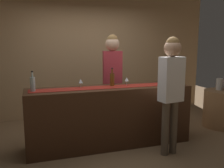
{
  "coord_description": "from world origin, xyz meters",
  "views": [
    {
      "loc": [
        -1.15,
        -3.69,
        1.67
      ],
      "look_at": [
        0.03,
        0.0,
        1.02
      ],
      "focal_mm": 39.25,
      "sensor_mm": 36.0,
      "label": 1
    }
  ],
  "objects_px": {
    "wine_bottle_clear": "(33,84)",
    "wine_glass_mid_counter": "(127,80)",
    "customer_sipping": "(171,83)",
    "wine_glass_far_end": "(81,81)",
    "wine_bottle_amber": "(112,79)",
    "bartender": "(112,72)",
    "wine_glass_near_customer": "(162,78)",
    "round_side_table": "(221,109)",
    "vase_on_side_table": "(220,84)",
    "wine_bottle_green": "(170,77)"
  },
  "relations": [
    {
      "from": "wine_glass_near_customer",
      "to": "customer_sipping",
      "type": "xyz_separation_m",
      "value": [
        -0.2,
        -0.63,
        0.02
      ]
    },
    {
      "from": "wine_bottle_green",
      "to": "wine_glass_far_end",
      "type": "height_order",
      "value": "wine_bottle_green"
    },
    {
      "from": "wine_bottle_amber",
      "to": "wine_glass_mid_counter",
      "type": "distance_m",
      "value": 0.24
    },
    {
      "from": "customer_sipping",
      "to": "wine_glass_far_end",
      "type": "bearing_deg",
      "value": 141.84
    },
    {
      "from": "wine_bottle_green",
      "to": "wine_glass_near_customer",
      "type": "height_order",
      "value": "wine_bottle_green"
    },
    {
      "from": "wine_glass_far_end",
      "to": "bartender",
      "type": "bearing_deg",
      "value": 36.27
    },
    {
      "from": "round_side_table",
      "to": "vase_on_side_table",
      "type": "relative_size",
      "value": 3.08
    },
    {
      "from": "wine_glass_near_customer",
      "to": "bartender",
      "type": "bearing_deg",
      "value": 142.81
    },
    {
      "from": "customer_sipping",
      "to": "round_side_table",
      "type": "xyz_separation_m",
      "value": [
        1.64,
        0.78,
        -0.73
      ]
    },
    {
      "from": "wine_glass_near_customer",
      "to": "round_side_table",
      "type": "bearing_deg",
      "value": 5.8
    },
    {
      "from": "wine_bottle_green",
      "to": "wine_bottle_clear",
      "type": "height_order",
      "value": "same"
    },
    {
      "from": "wine_glass_near_customer",
      "to": "round_side_table",
      "type": "relative_size",
      "value": 0.19
    },
    {
      "from": "wine_glass_mid_counter",
      "to": "round_side_table",
      "type": "bearing_deg",
      "value": 3.95
    },
    {
      "from": "wine_bottle_green",
      "to": "vase_on_side_table",
      "type": "xyz_separation_m",
      "value": [
        1.27,
        0.24,
        -0.22
      ]
    },
    {
      "from": "wine_bottle_clear",
      "to": "vase_on_side_table",
      "type": "distance_m",
      "value": 3.57
    },
    {
      "from": "wine_glass_mid_counter",
      "to": "vase_on_side_table",
      "type": "relative_size",
      "value": 0.6
    },
    {
      "from": "wine_bottle_clear",
      "to": "round_side_table",
      "type": "height_order",
      "value": "wine_bottle_clear"
    },
    {
      "from": "wine_bottle_clear",
      "to": "round_side_table",
      "type": "xyz_separation_m",
      "value": [
        3.57,
        0.18,
        -0.71
      ]
    },
    {
      "from": "wine_bottle_clear",
      "to": "customer_sipping",
      "type": "distance_m",
      "value": 2.02
    },
    {
      "from": "wine_bottle_clear",
      "to": "vase_on_side_table",
      "type": "xyz_separation_m",
      "value": [
        3.55,
        0.25,
        -0.22
      ]
    },
    {
      "from": "wine_glass_far_end",
      "to": "customer_sipping",
      "type": "distance_m",
      "value": 1.39
    },
    {
      "from": "wine_bottle_clear",
      "to": "customer_sipping",
      "type": "bearing_deg",
      "value": -17.26
    },
    {
      "from": "wine_bottle_clear",
      "to": "wine_glass_mid_counter",
      "type": "relative_size",
      "value": 2.1
    },
    {
      "from": "bartender",
      "to": "vase_on_side_table",
      "type": "bearing_deg",
      "value": 179.92
    },
    {
      "from": "wine_bottle_green",
      "to": "customer_sipping",
      "type": "relative_size",
      "value": 0.17
    },
    {
      "from": "wine_glass_near_customer",
      "to": "customer_sipping",
      "type": "relative_size",
      "value": 0.08
    },
    {
      "from": "wine_bottle_amber",
      "to": "vase_on_side_table",
      "type": "bearing_deg",
      "value": 4.29
    },
    {
      "from": "wine_glass_near_customer",
      "to": "wine_glass_mid_counter",
      "type": "relative_size",
      "value": 1.0
    },
    {
      "from": "wine_bottle_amber",
      "to": "vase_on_side_table",
      "type": "relative_size",
      "value": 1.26
    },
    {
      "from": "bartender",
      "to": "wine_bottle_clear",
      "type": "bearing_deg",
      "value": 31.19
    },
    {
      "from": "vase_on_side_table",
      "to": "wine_bottle_clear",
      "type": "bearing_deg",
      "value": -175.97
    },
    {
      "from": "wine_bottle_green",
      "to": "vase_on_side_table",
      "type": "distance_m",
      "value": 1.32
    },
    {
      "from": "wine_bottle_amber",
      "to": "wine_glass_mid_counter",
      "type": "xyz_separation_m",
      "value": [
        0.24,
        -0.04,
        -0.01
      ]
    },
    {
      "from": "wine_glass_mid_counter",
      "to": "bartender",
      "type": "xyz_separation_m",
      "value": [
        -0.07,
        0.55,
        0.07
      ]
    },
    {
      "from": "wine_bottle_amber",
      "to": "bartender",
      "type": "xyz_separation_m",
      "value": [
        0.17,
        0.51,
        0.06
      ]
    },
    {
      "from": "round_side_table",
      "to": "wine_bottle_green",
      "type": "bearing_deg",
      "value": -172.38
    },
    {
      "from": "wine_glass_far_end",
      "to": "vase_on_side_table",
      "type": "height_order",
      "value": "wine_glass_far_end"
    },
    {
      "from": "wine_bottle_clear",
      "to": "customer_sipping",
      "type": "relative_size",
      "value": 0.17
    },
    {
      "from": "wine_glass_mid_counter",
      "to": "bartender",
      "type": "distance_m",
      "value": 0.56
    },
    {
      "from": "wine_bottle_clear",
      "to": "wine_glass_mid_counter",
      "type": "bearing_deg",
      "value": 1.38
    },
    {
      "from": "wine_bottle_amber",
      "to": "bartender",
      "type": "relative_size",
      "value": 0.17
    },
    {
      "from": "wine_bottle_amber",
      "to": "wine_glass_near_customer",
      "type": "height_order",
      "value": "wine_bottle_amber"
    },
    {
      "from": "wine_bottle_green",
      "to": "wine_glass_near_customer",
      "type": "xyz_separation_m",
      "value": [
        -0.15,
        0.03,
        -0.01
      ]
    },
    {
      "from": "wine_bottle_amber",
      "to": "wine_glass_far_end",
      "type": "distance_m",
      "value": 0.52
    },
    {
      "from": "bartender",
      "to": "wine_glass_far_end",
      "type": "bearing_deg",
      "value": 44.97
    },
    {
      "from": "wine_bottle_clear",
      "to": "wine_glass_near_customer",
      "type": "distance_m",
      "value": 2.13
    },
    {
      "from": "wine_bottle_green",
      "to": "bartender",
      "type": "height_order",
      "value": "bartender"
    },
    {
      "from": "wine_glass_far_end",
      "to": "customer_sipping",
      "type": "xyz_separation_m",
      "value": [
        1.21,
        -0.68,
        0.02
      ]
    },
    {
      "from": "wine_bottle_green",
      "to": "vase_on_side_table",
      "type": "height_order",
      "value": "wine_bottle_green"
    },
    {
      "from": "wine_bottle_green",
      "to": "customer_sipping",
      "type": "height_order",
      "value": "customer_sipping"
    }
  ]
}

